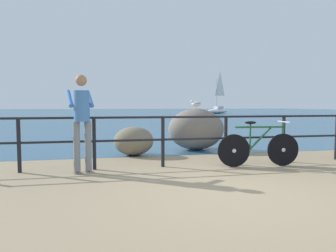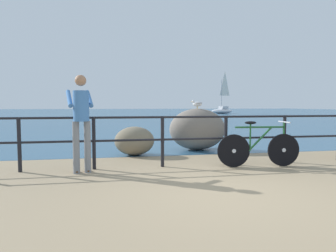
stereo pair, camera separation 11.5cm
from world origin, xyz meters
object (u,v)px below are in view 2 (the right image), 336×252
person_at_railing (81,119)px  breakwater_boulder_left (134,141)px  breakwater_boulder_main (197,129)px  bicycle (259,147)px  seagull (197,104)px  sailboat (222,109)px

person_at_railing → breakwater_boulder_left: person_at_railing is taller
person_at_railing → breakwater_boulder_left: size_ratio=1.82×
person_at_railing → breakwater_boulder_main: bearing=-63.2°
breakwater_boulder_left → bicycle: bearing=-37.9°
breakwater_boulder_main → seagull: bearing=-114.5°
breakwater_boulder_left → seagull: seagull is taller
breakwater_boulder_left → seagull: size_ratio=3.10×
person_at_railing → breakwater_boulder_main: size_ratio=1.13×
breakwater_boulder_main → sailboat: (13.21, 32.94, 0.14)m
breakwater_boulder_main → breakwater_boulder_left: size_ratio=1.60×
person_at_railing → seagull: person_at_railing is taller
bicycle → breakwater_boulder_left: size_ratio=1.73×
breakwater_boulder_main → sailboat: bearing=68.2°
breakwater_boulder_left → person_at_railing: bearing=-121.4°
breakwater_boulder_left → seagull: (1.75, 0.51, 0.93)m
person_at_railing → breakwater_boulder_left: bearing=-44.1°
breakwater_boulder_main → breakwater_boulder_left: 1.90m
person_at_railing → sailboat: sailboat is taller
breakwater_boulder_main → seagull: (-0.04, -0.09, 0.71)m
bicycle → seagull: (-0.62, 2.35, 0.89)m
bicycle → sailboat: sailboat is taller
person_at_railing → seagull: 3.65m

